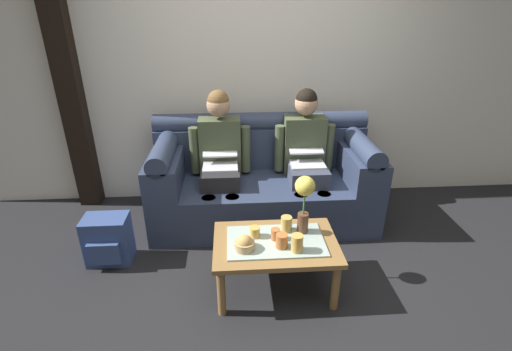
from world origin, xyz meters
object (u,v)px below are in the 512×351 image
Objects in this scene: cup_far_left at (282,241)px; backpack_left at (108,240)px; cup_far_right at (255,232)px; cup_near_left at (297,243)px; couch at (263,181)px; coffee_table at (275,248)px; flower_vase at (304,196)px; snack_bowl at (244,244)px; person_left at (220,154)px; cup_far_center at (286,224)px; cup_near_right at (275,234)px; person_right at (306,152)px.

cup_far_left is 0.25× the size of backpack_left.
cup_near_left is at bearing -34.59° from cup_far_right.
couch reaches higher than cup_far_left.
couch is 2.35× the size of coffee_table.
flower_vase is 0.52m from snack_bowl.
person_left is (-0.39, -0.00, 0.28)m from couch.
person_left is at bearing 104.57° from cup_far_right.
coffee_table is at bearing 134.49° from cup_near_left.
cup_far_center reaches higher than cup_far_left.
cup_near_right is at bearing 108.10° from cup_far_left.
cup_far_right is (0.25, -0.97, -0.21)m from person_left.
cup_far_center is at bearing 14.31° from cup_far_right.
cup_far_center reaches higher than cup_near_right.
coffee_table is at bearing -17.13° from backpack_left.
person_right is 15.22× the size of cup_near_right.
cup_near_left is 1.60× the size of cup_far_right.
cup_near_right reaches higher than coffee_table.
couch is 1.11m from cup_far_left.
cup_far_right is at bearing 61.07° from snack_bowl.
couch reaches higher than cup_near_right.
backpack_left is at bearing 159.64° from cup_near_left.
cup_far_center is at bearing 47.89° from cup_near_right.
person_right is at bearing 61.03° from cup_far_right.
cup_far_center is (0.09, -0.91, 0.09)m from couch.
cup_far_center is 0.28× the size of backpack_left.
person_right is 1.41× the size of coffee_table.
cup_far_center is (0.48, -0.91, -0.19)m from person_left.
flower_vase is (0.20, -0.93, 0.33)m from couch.
cup_far_right is 1.22m from backpack_left.
person_right is at bearing 68.66° from cup_near_right.
couch is 16.73× the size of cup_near_left.
coffee_table is 0.19m from cup_far_center.
cup_far_center is 1.14× the size of cup_far_left.
snack_bowl is 0.24m from cup_near_right.
snack_bowl is 1.13× the size of cup_near_left.
cup_far_right is (-0.14, 0.04, -0.00)m from cup_near_right.
flower_vase is 3.19× the size of snack_bowl.
person_left is at bearing 35.02° from backpack_left.
cup_near_left is 1.53m from backpack_left.
couch reaches higher than snack_bowl.
cup_near_left is (-0.08, -0.22, -0.23)m from flower_vase.
person_right is at bearing 20.44° from backpack_left.
person_right is 1.10m from cup_near_right.
person_left is 1.02m from cup_far_right.
coffee_table is 2.17× the size of backpack_left.
person_right is 1.28m from snack_bowl.
coffee_table is (-0.39, -1.03, -0.31)m from person_right.
person_right is 2.79× the size of flower_vase.
couch reaches higher than cup_far_center.
coffee_table is 6.31× the size of snack_bowl.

